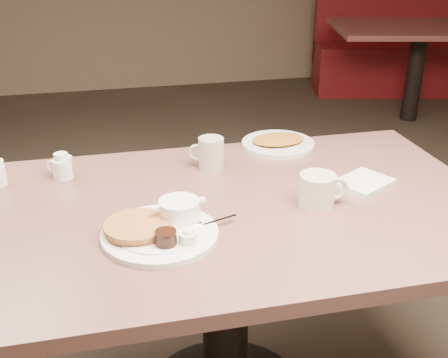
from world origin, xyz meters
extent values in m
cube|color=#84564C|center=(0.00, 0.00, 0.73)|extent=(1.50, 0.90, 0.04)
cylinder|color=black|center=(0.00, 0.00, 0.38)|extent=(0.14, 0.14, 0.69)
cylinder|color=white|center=(-0.20, -0.13, 0.76)|extent=(0.34, 0.34, 0.01)
cylinder|color=white|center=(-0.20, -0.13, 0.77)|extent=(0.25, 0.25, 0.00)
cylinder|color=#B97034|center=(-0.25, -0.11, 0.77)|extent=(0.19, 0.19, 0.01)
cylinder|color=#B97034|center=(-0.25, -0.12, 0.78)|extent=(0.19, 0.19, 0.01)
cylinder|color=white|center=(-0.14, -0.08, 0.79)|extent=(0.12, 0.12, 0.05)
cube|color=white|center=(-0.20, -0.09, 0.81)|extent=(0.02, 0.02, 0.01)
cube|color=white|center=(-0.08, -0.07, 0.81)|extent=(0.02, 0.02, 0.01)
ellipsoid|color=white|center=(-0.15, -0.08, 0.81)|extent=(0.05, 0.05, 0.03)
ellipsoid|color=white|center=(-0.12, -0.08, 0.81)|extent=(0.05, 0.05, 0.02)
cylinder|color=black|center=(-0.19, -0.19, 0.78)|extent=(0.06, 0.06, 0.04)
cylinder|color=white|center=(-0.14, -0.20, 0.78)|extent=(0.06, 0.06, 0.03)
ellipsoid|color=#FFEEC5|center=(-0.14, -0.20, 0.79)|extent=(0.03, 0.03, 0.02)
cube|color=white|center=(-0.05, -0.11, 0.77)|extent=(0.11, 0.05, 0.00)
ellipsoid|color=white|center=(-0.10, -0.11, 0.77)|extent=(0.04, 0.03, 0.01)
cylinder|color=beige|center=(0.24, -0.05, 0.80)|extent=(0.11, 0.11, 0.09)
cylinder|color=black|center=(0.24, -0.05, 0.83)|extent=(0.08, 0.08, 0.01)
torus|color=beige|center=(0.30, -0.06, 0.80)|extent=(0.07, 0.02, 0.07)
cube|color=white|center=(0.42, 0.03, 0.76)|extent=(0.19, 0.18, 0.02)
cylinder|color=#BFB2A2|center=(0.01, 0.26, 0.80)|extent=(0.10, 0.10, 0.10)
torus|color=#BFB2A2|center=(-0.03, 0.27, 0.80)|extent=(0.06, 0.03, 0.06)
cone|color=white|center=(-0.61, 0.29, 0.82)|extent=(0.03, 0.03, 0.02)
cylinder|color=white|center=(-0.44, 0.28, 0.78)|extent=(0.06, 0.06, 0.06)
cylinder|color=white|center=(-0.44, 0.28, 0.82)|extent=(0.05, 0.05, 0.02)
cone|color=white|center=(-0.42, 0.27, 0.82)|extent=(0.03, 0.03, 0.02)
torus|color=white|center=(-0.47, 0.30, 0.79)|extent=(0.04, 0.02, 0.04)
cylinder|color=silver|center=(0.28, 0.39, 0.76)|extent=(0.27, 0.27, 0.01)
ellipsoid|color=#AD6E23|center=(0.28, 0.39, 0.78)|extent=(0.19, 0.15, 0.02)
cube|color=maroon|center=(2.31, 3.33, 0.23)|extent=(1.38, 0.77, 0.45)
cube|color=maroon|center=(2.36, 3.54, 0.67)|extent=(1.30, 0.42, 0.90)
cube|color=#8E4C4A|center=(2.13, 2.54, 0.73)|extent=(1.46, 1.14, 0.04)
cylinder|color=black|center=(2.13, 2.54, 0.35)|extent=(0.16, 0.16, 0.71)
camera|label=1|loc=(-0.30, -1.30, 1.45)|focal=44.00mm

